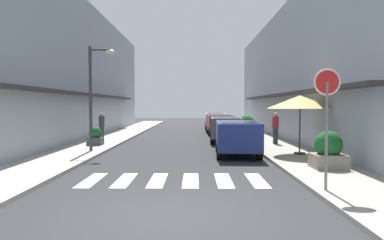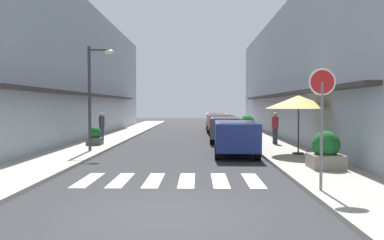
{
  "view_description": "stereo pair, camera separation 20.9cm",
  "coord_description": "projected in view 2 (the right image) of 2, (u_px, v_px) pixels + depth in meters",
  "views": [
    {
      "loc": [
        0.59,
        -7.41,
        2.16
      ],
      "look_at": [
        0.42,
        16.05,
        1.26
      ],
      "focal_mm": 35.82,
      "sensor_mm": 36.0,
      "label": 1
    },
    {
      "loc": [
        0.8,
        -7.41,
        2.16
      ],
      "look_at": [
        0.42,
        16.05,
        1.26
      ],
      "focal_mm": 35.82,
      "sensor_mm": 36.0,
      "label": 2
    }
  ],
  "objects": [
    {
      "name": "planter_midblock",
      "position": [
        95.0,
        136.0,
        19.74
      ],
      "size": [
        0.75,
        0.75,
        0.95
      ],
      "color": "#4C4C4C",
      "rests_on": "sidewalk_left"
    },
    {
      "name": "ground_plane",
      "position": [
        185.0,
        142.0,
        22.86
      ],
      "size": [
        84.54,
        84.54,
        0.0
      ],
      "primitive_type": "plane",
      "color": "#2B2B2D"
    },
    {
      "name": "building_row_left",
      "position": [
        48.0,
        71.0,
        23.75
      ],
      "size": [
        5.5,
        36.59,
        8.63
      ],
      "color": "#939EA8",
      "rests_on": "ground_plane"
    },
    {
      "name": "parked_car_distant",
      "position": [
        216.0,
        119.0,
        34.15
      ],
      "size": [
        1.87,
        3.98,
        1.47
      ],
      "color": "silver",
      "rests_on": "ground_plane"
    },
    {
      "name": "pedestrian_walking_near",
      "position": [
        102.0,
        125.0,
        22.9
      ],
      "size": [
        0.34,
        0.34,
        1.61
      ],
      "rotation": [
        0.0,
        0.0,
        5.9
      ],
      "color": "#282B33",
      "rests_on": "sidewalk_left"
    },
    {
      "name": "parked_car_far",
      "position": [
        220.0,
        122.0,
        28.08
      ],
      "size": [
        1.89,
        4.34,
        1.47
      ],
      "color": "maroon",
      "rests_on": "ground_plane"
    },
    {
      "name": "cafe_umbrella",
      "position": [
        299.0,
        102.0,
        15.95
      ],
      "size": [
        2.76,
        2.76,
        2.46
      ],
      "color": "#262626",
      "rests_on": "sidewalk_right"
    },
    {
      "name": "round_street_sign",
      "position": [
        322.0,
        97.0,
        9.11
      ],
      "size": [
        0.65,
        0.07,
        2.92
      ],
      "color": "slate",
      "rests_on": "sidewalk_right"
    },
    {
      "name": "parked_car_near",
      "position": [
        236.0,
        134.0,
        16.47
      ],
      "size": [
        1.94,
        4.17,
        1.47
      ],
      "color": "navy",
      "rests_on": "ground_plane"
    },
    {
      "name": "building_row_right",
      "position": [
        324.0,
        73.0,
        23.48
      ],
      "size": [
        5.5,
        36.59,
        8.29
      ],
      "color": "#939EA8",
      "rests_on": "ground_plane"
    },
    {
      "name": "pedestrian_walking_far",
      "position": [
        275.0,
        127.0,
        20.24
      ],
      "size": [
        0.34,
        0.34,
        1.67
      ],
      "rotation": [
        0.0,
        0.0,
        3.58
      ],
      "color": "#282B33",
      "rests_on": "sidewalk_right"
    },
    {
      "name": "parked_car_mid",
      "position": [
        226.0,
        127.0,
        22.42
      ],
      "size": [
        1.97,
        4.25,
        1.47
      ],
      "color": "#4C5156",
      "rests_on": "ground_plane"
    },
    {
      "name": "crosswalk",
      "position": [
        170.0,
        180.0,
        11.0
      ],
      "size": [
        5.2,
        2.2,
        0.01
      ],
      "color": "silver",
      "rests_on": "ground_plane"
    },
    {
      "name": "planter_far",
      "position": [
        247.0,
        125.0,
        26.68
      ],
      "size": [
        1.15,
        1.15,
        1.38
      ],
      "color": "slate",
      "rests_on": "sidewalk_right"
    },
    {
      "name": "sidewalk_left",
      "position": [
        106.0,
        140.0,
        22.93
      ],
      "size": [
        2.54,
        53.8,
        0.12
      ],
      "primitive_type": "cube",
      "color": "#ADA899",
      "rests_on": "ground_plane"
    },
    {
      "name": "planter_corner",
      "position": [
        326.0,
        151.0,
        12.4
      ],
      "size": [
        1.03,
        1.03,
        1.22
      ],
      "color": "gray",
      "rests_on": "sidewalk_right"
    },
    {
      "name": "street_lamp",
      "position": [
        94.0,
        86.0,
        17.09
      ],
      "size": [
        1.19,
        0.28,
        4.67
      ],
      "color": "#38383D",
      "rests_on": "sidewalk_left"
    },
    {
      "name": "sidewalk_right",
      "position": [
        264.0,
        141.0,
        22.78
      ],
      "size": [
        2.54,
        53.8,
        0.12
      ],
      "primitive_type": "cube",
      "color": "#9E998E",
      "rests_on": "ground_plane"
    }
  ]
}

